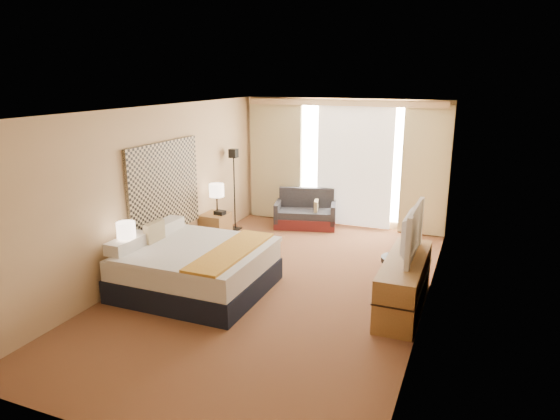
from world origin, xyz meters
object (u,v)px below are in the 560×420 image
at_px(lamp_right, 217,191).
at_px(nightstand_left, 129,276).
at_px(nightstand_right, 216,228).
at_px(media_dresser, 404,283).
at_px(floor_lamp, 234,173).
at_px(television, 405,231).
at_px(lamp_left, 126,231).
at_px(loveseat, 306,214).
at_px(bed, 195,267).
at_px(desk_chair, 401,263).

bearing_deg(lamp_right, nightstand_left, -91.37).
distance_m(nightstand_right, media_dresser, 3.97).
height_order(media_dresser, floor_lamp, floor_lamp).
bearing_deg(television, lamp_left, 109.36).
xyz_separation_m(lamp_left, television, (3.60, 1.24, 0.07)).
relative_size(nightstand_left, loveseat, 0.40).
relative_size(lamp_left, lamp_right, 0.94).
bearing_deg(bed, lamp_right, 110.53).
bearing_deg(media_dresser, nightstand_right, 158.60).
xyz_separation_m(floor_lamp, lamp_left, (0.08, -3.39, -0.19)).
bearing_deg(nightstand_right, bed, -68.21).
relative_size(nightstand_left, desk_chair, 0.52).
distance_m(floor_lamp, television, 4.27).
distance_m(bed, lamp_right, 2.23).
xyz_separation_m(nightstand_left, floor_lamp, (-0.03, 3.35, 0.89)).
bearing_deg(loveseat, desk_chair, -62.36).
height_order(media_dresser, loveseat, loveseat).
distance_m(desk_chair, lamp_right, 3.70).
bearing_deg(floor_lamp, desk_chair, -27.36).
distance_m(nightstand_right, television, 3.95).
relative_size(bed, desk_chair, 1.86).
bearing_deg(lamp_left, nightstand_right, 91.10).
height_order(nightstand_left, media_dresser, media_dresser).
height_order(nightstand_right, lamp_right, lamp_right).
bearing_deg(television, desk_chair, 14.15).
distance_m(nightstand_left, loveseat, 4.27).
bearing_deg(media_dresser, lamp_right, 158.57).
bearing_deg(lamp_left, media_dresser, 16.64).
relative_size(bed, floor_lamp, 1.20).
bearing_deg(floor_lamp, television, -30.36).
relative_size(floor_lamp, television, 1.38).
distance_m(media_dresser, lamp_left, 3.86).
bearing_deg(floor_lamp, nightstand_left, -89.49).
relative_size(nightstand_left, media_dresser, 0.31).
relative_size(nightstand_left, lamp_right, 0.95).
xyz_separation_m(nightstand_left, bed, (0.81, 0.48, 0.08)).
bearing_deg(desk_chair, nightstand_right, 172.79).
relative_size(loveseat, desk_chair, 1.28).
bearing_deg(bed, television, 14.20).
bearing_deg(lamp_left, nightstand_left, 139.84).
bearing_deg(nightstand_left, lamp_left, -40.16).
bearing_deg(desk_chair, nightstand_left, -148.85).
xyz_separation_m(nightstand_right, bed, (0.81, -2.02, 0.08)).
distance_m(lamp_left, lamp_right, 2.52).
bearing_deg(bed, floor_lamp, 106.28).
xyz_separation_m(nightstand_right, lamp_left, (0.05, -2.54, 0.70)).
relative_size(floor_lamp, lamp_right, 2.86).
bearing_deg(lamp_right, loveseat, 53.88).
height_order(desk_chair, lamp_left, lamp_left).
xyz_separation_m(media_dresser, television, (-0.05, 0.14, 0.69)).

